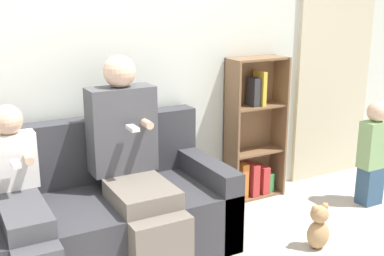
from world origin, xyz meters
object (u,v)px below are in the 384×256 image
couch (96,215)px  adult_seated (132,157)px  bookshelf (253,137)px  toddler_standing (373,152)px  teddy_bear (319,228)px  child_seated (22,202)px

couch → adult_seated: size_ratio=1.32×
couch → bookshelf: bearing=12.3°
toddler_standing → teddy_bear: (-0.88, -0.36, -0.29)m
toddler_standing → couch: bearing=172.6°
couch → toddler_standing: (2.21, -0.29, 0.16)m
couch → toddler_standing: size_ratio=1.99×
adult_seated → bookshelf: bearing=18.2°
adult_seated → child_seated: 0.71m
toddler_standing → bookshelf: bookshelf is taller
couch → teddy_bear: 1.48m
child_seated → bookshelf: 1.99m
bookshelf → adult_seated: bearing=-161.8°
couch → adult_seated: 0.45m
child_seated → toddler_standing: 2.68m
couch → adult_seated: (0.23, -0.09, 0.38)m
toddler_standing → bookshelf: size_ratio=0.73×
couch → teddy_bear: (1.33, -0.64, -0.13)m
toddler_standing → bookshelf: 0.96m
child_seated → toddler_standing: bearing=-3.0°
child_seated → teddy_bear: (1.80, -0.50, -0.37)m
toddler_standing → teddy_bear: bearing=-158.0°
toddler_standing → child_seated: bearing=177.0°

